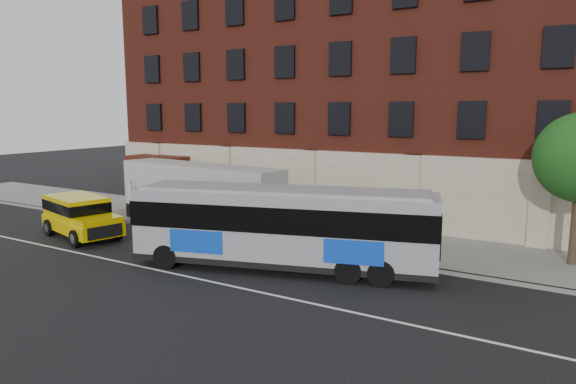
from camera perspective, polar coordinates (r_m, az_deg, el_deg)
The scene contains 9 objects.
ground at distance 20.73m, azimuth -13.48°, elevation -9.20°, with size 120.00×120.00×0.00m, color black.
sidewalk at distance 27.60m, azimuth -0.35°, elevation -4.19°, with size 60.00×6.00×0.15m, color gray.
kerb at distance 25.16m, azimuth -3.90°, elevation -5.53°, with size 60.00×0.25×0.15m, color gray.
lane_line at distance 21.07m, azimuth -12.53°, elevation -8.84°, with size 60.00×0.12×0.01m, color silver.
building at distance 33.91m, azimuth 6.68°, elevation 11.01°, with size 30.00×12.10×15.00m.
sign_pole at distance 30.52m, azimuth -17.02°, elevation -0.67°, with size 0.30×0.20×2.50m.
city_bus at distance 20.70m, azimuth -0.56°, elevation -3.67°, with size 12.43×5.91×3.34m.
yellow_suv at distance 28.19m, azimuth -22.17°, elevation -2.28°, with size 5.56×3.33×2.07m.
shipping_container at distance 28.45m, azimuth -9.75°, elevation -0.52°, with size 10.66×3.23×3.50m.
Camera 1 is at (13.88, -14.00, 6.42)m, focal length 32.00 mm.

